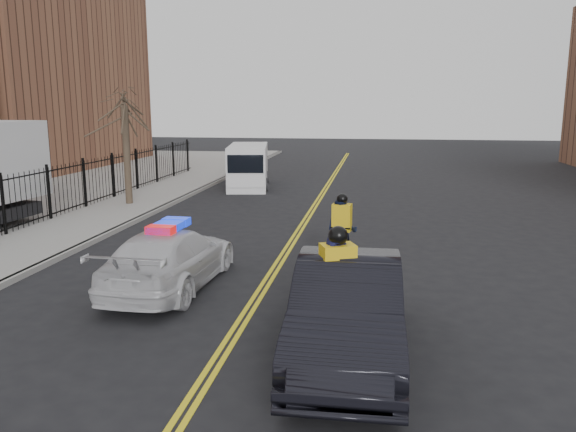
# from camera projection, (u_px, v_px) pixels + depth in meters

# --- Properties ---
(ground) EXTENTS (120.00, 120.00, 0.00)m
(ground) POSITION_uv_depth(u_px,v_px,m) (259.00, 295.00, 12.48)
(ground) COLOR black
(ground) RESTS_ON ground
(center_line_left) EXTENTS (0.10, 60.00, 0.01)m
(center_line_left) POSITION_uv_depth(u_px,v_px,m) (302.00, 222.00, 20.25)
(center_line_left) COLOR yellow
(center_line_left) RESTS_ON ground
(center_line_right) EXTENTS (0.10, 60.00, 0.01)m
(center_line_right) POSITION_uv_depth(u_px,v_px,m) (307.00, 222.00, 20.22)
(center_line_right) COLOR yellow
(center_line_right) RESTS_ON ground
(sidewalk) EXTENTS (3.00, 60.00, 0.15)m
(sidewalk) POSITION_uv_depth(u_px,v_px,m) (110.00, 214.00, 21.37)
(sidewalk) COLOR gray
(sidewalk) RESTS_ON ground
(curb) EXTENTS (0.20, 60.00, 0.15)m
(curb) POSITION_uv_depth(u_px,v_px,m) (147.00, 215.00, 21.14)
(curb) COLOR gray
(curb) RESTS_ON ground
(iron_fence) EXTENTS (0.12, 28.00, 2.00)m
(iron_fence) POSITION_uv_depth(u_px,v_px,m) (71.00, 189.00, 21.42)
(iron_fence) COLOR black
(iron_fence) RESTS_ON ground
(street_tree) EXTENTS (3.20, 3.20, 4.80)m
(street_tree) POSITION_uv_depth(u_px,v_px,m) (125.00, 121.00, 22.65)
(street_tree) COLOR #362920
(street_tree) RESTS_ON sidewalk
(police_cruiser) EXTENTS (2.09, 4.82, 1.54)m
(police_cruiser) POSITION_uv_depth(u_px,v_px,m) (170.00, 258.00, 12.89)
(police_cruiser) COLOR silver
(police_cruiser) RESTS_ON ground
(dark_sedan) EXTENTS (1.82, 5.01, 1.64)m
(dark_sedan) POSITION_uv_depth(u_px,v_px,m) (347.00, 309.00, 9.32)
(dark_sedan) COLOR black
(dark_sedan) RESTS_ON ground
(cargo_van) EXTENTS (2.72, 5.38, 2.16)m
(cargo_van) POSITION_uv_depth(u_px,v_px,m) (248.00, 167.00, 28.66)
(cargo_van) COLOR silver
(cargo_van) RESTS_ON ground
(cyclist_near) EXTENTS (1.55, 2.33, 2.16)m
(cyclist_near) POSITION_uv_depth(u_px,v_px,m) (337.00, 306.00, 9.63)
(cyclist_near) COLOR black
(cyclist_near) RESTS_ON ground
(cyclist_far) EXTENTS (0.92, 1.91, 1.88)m
(cyclist_far) POSITION_uv_depth(u_px,v_px,m) (341.00, 236.00, 14.87)
(cyclist_far) COLOR black
(cyclist_far) RESTS_ON ground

